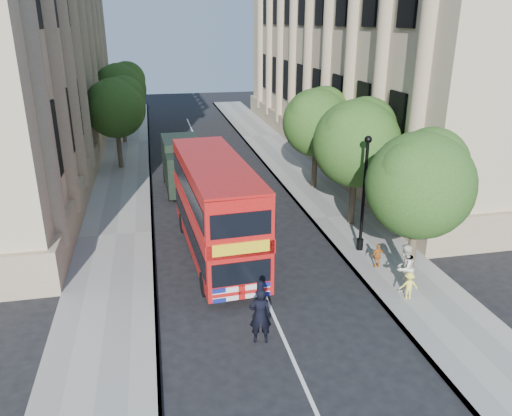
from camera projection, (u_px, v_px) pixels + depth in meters
ground at (287, 345)px, 15.91m from camera, size 120.00×120.00×0.00m
pavement_right at (342, 217)px, 26.16m from camera, size 3.50×80.00×0.12m
pavement_left at (116, 235)px, 23.94m from camera, size 3.50×80.00×0.12m
building_right at (383, 31)px, 37.38m from camera, size 12.00×38.00×18.00m
tree_right_near at (421, 179)px, 18.32m from camera, size 4.00×4.00×6.08m
tree_right_mid at (357, 139)px, 23.75m from camera, size 4.20×4.20×6.37m
tree_right_far at (317, 119)px, 29.29m from camera, size 4.00×4.00×6.15m
tree_left_far at (116, 105)px, 33.37m from camera, size 4.00×4.00×6.30m
tree_left_back at (121, 86)px, 40.60m from camera, size 4.20×4.20×6.65m
lamp_post at (363, 199)px, 21.49m from camera, size 0.32×0.32×5.16m
double_decker_bus at (216, 206)px, 21.16m from camera, size 2.95×9.27×4.22m
box_van at (183, 166)px, 29.97m from camera, size 2.35×5.41×3.06m
police_constable at (260, 315)px, 15.77m from camera, size 0.78×0.58×1.94m
woman_pedestrian at (404, 268)px, 18.63m from camera, size 1.15×1.09×1.88m
child_a at (378, 256)px, 20.54m from camera, size 0.61×0.26×1.03m
child_b at (409, 285)px, 18.23m from camera, size 0.74×0.50×1.05m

